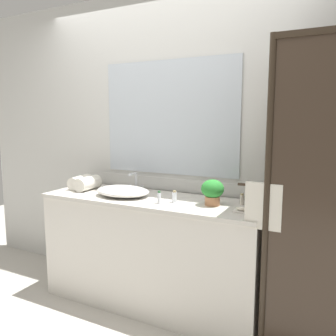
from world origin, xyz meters
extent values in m
plane|color=#B7B2A8|center=(0.00, 0.00, 0.00)|extent=(8.00, 8.00, 0.00)
cube|color=silver|center=(0.00, 0.34, 1.30)|extent=(4.40, 0.05, 2.60)
cube|color=silver|center=(0.00, 0.32, 0.96)|extent=(1.80, 0.01, 0.11)
cube|color=silver|center=(0.00, 0.31, 1.53)|extent=(1.24, 0.01, 0.96)
cube|color=silver|center=(0.00, 0.01, 0.43)|extent=(1.80, 0.56, 0.87)
cube|color=beige|center=(0.00, 0.00, 0.89)|extent=(1.80, 0.58, 0.03)
cylinder|color=#2D2319|center=(0.95, -0.27, 1.00)|extent=(0.04, 0.04, 2.00)
cube|color=#382B21|center=(0.95, 0.02, 1.00)|extent=(0.01, 0.57, 1.96)
cylinder|color=#2D2319|center=(0.93, -0.26, 1.12)|extent=(0.32, 0.02, 0.02)
cube|color=silver|center=(0.93, -0.26, 1.00)|extent=(0.22, 0.04, 0.29)
ellipsoid|color=white|center=(-0.24, -0.05, 0.94)|extent=(0.46, 0.33, 0.08)
cube|color=silver|center=(-0.24, 0.16, 0.91)|extent=(0.17, 0.04, 0.02)
cylinder|color=silver|center=(-0.24, 0.16, 0.99)|extent=(0.02, 0.02, 0.14)
cylinder|color=silver|center=(-0.24, 0.10, 1.06)|extent=(0.02, 0.11, 0.02)
cylinder|color=silver|center=(-0.30, 0.16, 0.94)|extent=(0.02, 0.02, 0.04)
cylinder|color=silver|center=(-0.18, 0.16, 0.94)|extent=(0.02, 0.02, 0.04)
cylinder|color=#B77A51|center=(0.51, 0.00, 0.93)|extent=(0.11, 0.11, 0.06)
ellipsoid|color=#29812F|center=(0.51, 0.00, 1.02)|extent=(0.17, 0.17, 0.13)
cube|color=silver|center=(0.75, -0.10, 0.91)|extent=(0.10, 0.07, 0.01)
ellipsoid|color=silver|center=(0.75, -0.10, 0.92)|extent=(0.07, 0.04, 0.02)
cylinder|color=silver|center=(0.70, 0.12, 0.94)|extent=(0.03, 0.03, 0.07)
cylinder|color=#9E895B|center=(0.70, 0.12, 0.98)|extent=(0.02, 0.02, 0.01)
cylinder|color=silver|center=(0.23, -0.05, 0.94)|extent=(0.03, 0.03, 0.08)
cylinder|color=#9E895B|center=(0.23, -0.05, 0.98)|extent=(0.03, 0.03, 0.01)
cylinder|color=silver|center=(0.14, -0.13, 0.94)|extent=(0.03, 0.03, 0.08)
cylinder|color=#2D6638|center=(0.14, -0.13, 0.99)|extent=(0.02, 0.02, 0.02)
cylinder|color=silver|center=(-0.76, 0.04, 0.96)|extent=(0.14, 0.27, 0.11)
cylinder|color=silver|center=(-0.65, 0.01, 0.96)|extent=(0.12, 0.25, 0.12)
camera|label=1|loc=(1.33, -2.31, 1.52)|focal=36.55mm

